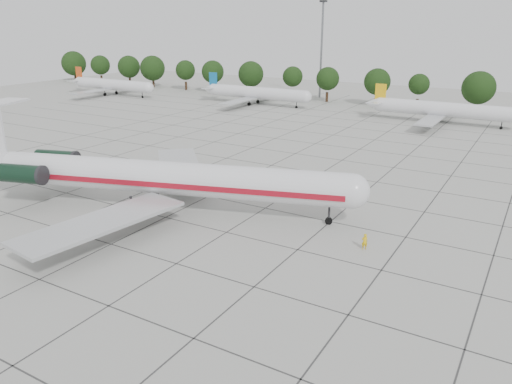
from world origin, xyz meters
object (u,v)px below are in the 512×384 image
(bg_airliner_a, at_px, (112,85))
(floodlight_mast, at_px, (322,44))
(bg_airliner_c, at_px, (443,110))
(main_airliner, at_px, (147,176))
(ground_crew, at_px, (365,242))
(bg_airliner_b, at_px, (256,93))

(bg_airliner_a, xyz_separation_m, floodlight_mast, (52.93, 26.65, 11.37))
(bg_airliner_c, relative_size, floodlight_mast, 1.11)
(main_airliner, height_order, ground_crew, main_airliner)
(bg_airliner_c, distance_m, floodlight_mast, 44.89)
(ground_crew, xyz_separation_m, bg_airliner_c, (-6.12, 66.32, 2.12))
(bg_airliner_a, height_order, floodlight_mast, floodlight_mast)
(bg_airliner_b, bearing_deg, main_airliner, -68.84)
(main_airliner, relative_size, bg_airliner_a, 1.64)
(bg_airliner_a, bearing_deg, bg_airliner_c, 2.71)
(bg_airliner_c, xyz_separation_m, floodlight_mast, (-37.21, 22.39, 11.37))
(bg_airliner_a, distance_m, floodlight_mast, 60.34)
(main_airliner, height_order, bg_airliner_a, main_airliner)
(main_airliner, bearing_deg, ground_crew, -12.44)
(ground_crew, distance_m, floodlight_mast, 99.65)
(floodlight_mast, bearing_deg, bg_airliner_c, -31.03)
(bg_airliner_b, distance_m, floodlight_mast, 24.92)
(floodlight_mast, bearing_deg, main_airliner, -78.39)
(main_airliner, bearing_deg, bg_airliner_a, 120.66)
(bg_airliner_b, bearing_deg, bg_airliner_a, -172.02)
(ground_crew, relative_size, bg_airliner_b, 0.06)
(ground_crew, height_order, bg_airliner_c, bg_airliner_c)
(ground_crew, bearing_deg, bg_airliner_c, -119.52)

